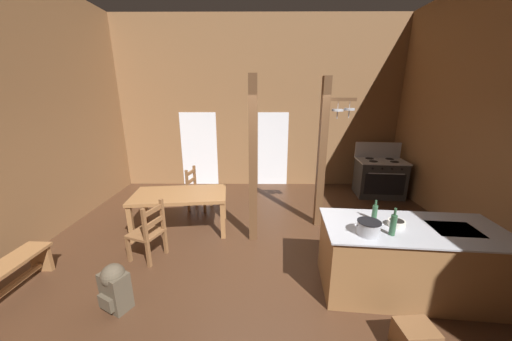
{
  "coord_description": "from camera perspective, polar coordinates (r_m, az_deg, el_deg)",
  "views": [
    {
      "loc": [
        -0.05,
        -3.5,
        2.49
      ],
      "look_at": [
        -0.08,
        1.04,
        1.18
      ],
      "focal_mm": 18.25,
      "sensor_mm": 36.0,
      "label": 1
    }
  ],
  "objects": [
    {
      "name": "stove_range",
      "position": [
        7.34,
        25.4,
        -1.34
      ],
      "size": [
        1.21,
        0.92,
        1.32
      ],
      "color": "#2E2E2E",
      "rests_on": "ground_plane"
    },
    {
      "name": "bottle_tall_on_counter",
      "position": [
        3.74,
        24.57,
        -8.27
      ],
      "size": [
        0.06,
        0.06,
        0.27
      ],
      "color": "#2D5638",
      "rests_on": "kitchen_island"
    },
    {
      "name": "ladderback_chair_near_window",
      "position": [
        6.02,
        -12.76,
        -4.07
      ],
      "size": [
        0.52,
        0.52,
        0.95
      ],
      "color": "brown",
      "rests_on": "ground_plane"
    },
    {
      "name": "backpack",
      "position": [
        3.78,
        -28.58,
        -21.29
      ],
      "size": [
        0.39,
        0.38,
        0.6
      ],
      "color": "#4C4233",
      "rests_on": "ground_plane"
    },
    {
      "name": "glazed_door_back_left",
      "position": [
        7.53,
        -12.31,
        4.54
      ],
      "size": [
        1.0,
        0.01,
        2.05
      ],
      "primitive_type": "cube",
      "color": "white",
      "rests_on": "ground_plane"
    },
    {
      "name": "wall_back",
      "position": [
        7.28,
        0.77,
        14.11
      ],
      "size": [
        8.33,
        0.14,
        4.47
      ],
      "primitive_type": "cube",
      "color": "brown",
      "rests_on": "ground_plane"
    },
    {
      "name": "dining_table",
      "position": [
        5.08,
        -16.29,
        -5.77
      ],
      "size": [
        1.79,
        1.08,
        0.74
      ],
      "color": "olive",
      "rests_on": "ground_plane"
    },
    {
      "name": "kitchen_island",
      "position": [
        4.03,
        30.31,
        -16.49
      ],
      "size": [
        2.24,
        1.15,
        0.93
      ],
      "color": "olive",
      "rests_on": "ground_plane"
    },
    {
      "name": "bench_along_left_wall",
      "position": [
        4.74,
        -44.18,
        -16.39
      ],
      "size": [
        0.4,
        1.2,
        0.44
      ],
      "color": "olive",
      "rests_on": "ground_plane"
    },
    {
      "name": "step_stool",
      "position": [
        3.46,
        31.5,
        -28.58
      ],
      "size": [
        0.38,
        0.31,
        0.3
      ],
      "color": "brown",
      "rests_on": "ground_plane"
    },
    {
      "name": "ladderback_chair_by_post",
      "position": [
        4.46,
        -22.5,
        -12.41
      ],
      "size": [
        0.56,
        0.56,
        0.95
      ],
      "color": "brown",
      "rests_on": "ground_plane"
    },
    {
      "name": "glazed_panel_back_right",
      "position": [
        7.36,
        3.68,
        4.62
      ],
      "size": [
        0.84,
        0.01,
        2.05
      ],
      "primitive_type": "cube",
      "color": "white",
      "rests_on": "ground_plane"
    },
    {
      "name": "support_post_center",
      "position": [
        4.33,
        -0.66,
        1.67
      ],
      "size": [
        0.14,
        0.14,
        2.82
      ],
      "color": "brown",
      "rests_on": "ground_plane"
    },
    {
      "name": "support_post_with_pot_rack",
      "position": [
        5.0,
        14.6,
        4.17
      ],
      "size": [
        0.61,
        0.21,
        2.82
      ],
      "color": "brown",
      "rests_on": "ground_plane"
    },
    {
      "name": "mixing_bowl_on_counter",
      "position": [
        3.72,
        28.42,
        -10.12
      ],
      "size": [
        0.2,
        0.2,
        0.07
      ],
      "color": "silver",
      "rests_on": "kitchen_island"
    },
    {
      "name": "ground_plane",
      "position": [
        4.33,
        1.02,
        -19.83
      ],
      "size": [
        8.33,
        8.2,
        0.1
      ],
      "primitive_type": "cube",
      "color": "#422819"
    },
    {
      "name": "bottle_short_on_counter",
      "position": [
        3.44,
        27.85,
        -10.42
      ],
      "size": [
        0.07,
        0.07,
        0.34
      ],
      "color": "#2D5638",
      "rests_on": "kitchen_island"
    },
    {
      "name": "stockpot_on_counter",
      "position": [
        3.35,
        23.44,
        -11.45
      ],
      "size": [
        0.34,
        0.27,
        0.17
      ],
      "color": "#A8AAB2",
      "rests_on": "kitchen_island"
    }
  ]
}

